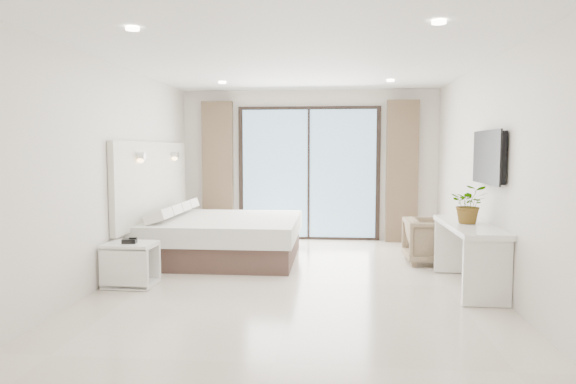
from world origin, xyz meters
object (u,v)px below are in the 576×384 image
object	(u,v)px
console_desk	(469,241)
bed	(223,237)
nightstand	(131,264)
armchair	(431,239)

from	to	relation	value
console_desk	bed	bearing A→B (deg)	156.95
bed	nightstand	bearing A→B (deg)	-115.06
bed	console_desk	size ratio (longest dim) A/B	1.34
bed	armchair	size ratio (longest dim) A/B	3.07
nightstand	armchair	bearing A→B (deg)	24.12
bed	console_desk	world-z (taller)	console_desk
nightstand	console_desk	bearing A→B (deg)	5.37
console_desk	armchair	world-z (taller)	console_desk
bed	armchair	bearing A→B (deg)	-1.14
nightstand	console_desk	size ratio (longest dim) A/B	0.35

